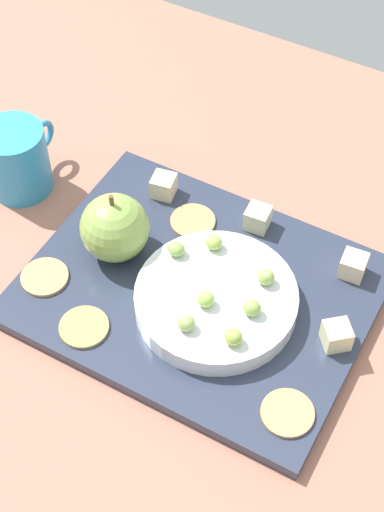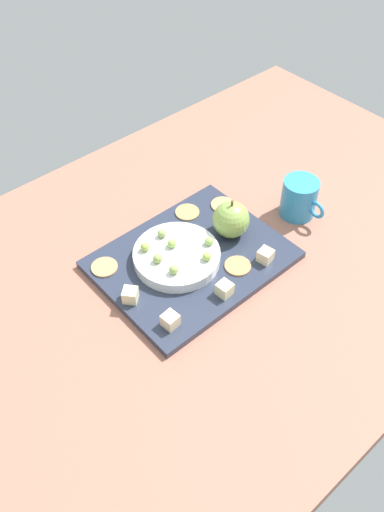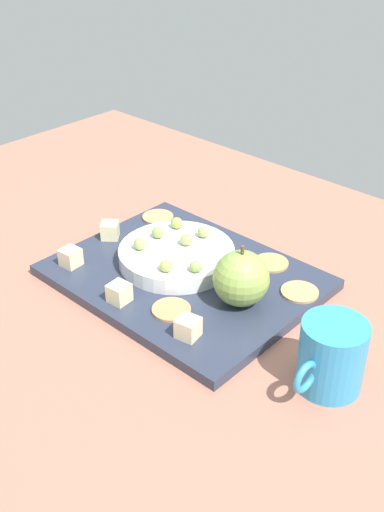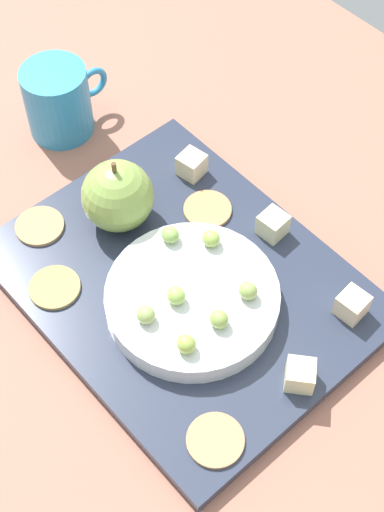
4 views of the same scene
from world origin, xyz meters
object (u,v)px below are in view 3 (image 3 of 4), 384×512
cheese_cube_1 (71,257)px  grape_1 (204,232)px  platter (184,277)px  grape_5 (177,223)px  cracker_2 (300,292)px  grape_0 (158,232)px  cup (331,356)px  cracker_0 (158,217)px  cheese_cube_2 (110,230)px  grape_3 (166,266)px  apple_whole (241,278)px  grape_2 (195,266)px  grape_6 (140,244)px  cheese_cube_0 (119,293)px  serving_dish (177,255)px  cheese_cube_3 (188,328)px  grape_4 (186,240)px  cracker_1 (271,263)px  cracker_3 (171,310)px

cheese_cube_1 → grape_1: grape_1 is taller
platter → grape_5: 10.12cm
cracker_2 → grape_5: size_ratio=2.69×
grape_0 → cup: size_ratio=0.18×
cracker_2 → cracker_0: bearing=176.1°
cheese_cube_2 → grape_3: grape_3 is taller
apple_whole → grape_2: apple_whole is taller
cracker_0 → grape_3: grape_3 is taller
cheese_cube_1 → cracker_2: size_ratio=0.51×
apple_whole → grape_0: bearing=174.0°
grape_3 → grape_6: grape_6 is taller
cheese_cube_2 → cracker_0: bearing=84.9°
grape_1 → cheese_cube_0: bearing=-88.3°
serving_dish → apple_whole: 13.85cm
cheese_cube_0 → cheese_cube_3: same height
cracker_0 → grape_1: grape_1 is taller
cheese_cube_0 → cracker_2: size_ratio=0.51×
apple_whole → cheese_cube_2: bearing=-178.9°
grape_2 → grape_4: size_ratio=1.00×
grape_1 → grape_6: size_ratio=1.00×
grape_4 → serving_dish: bearing=-101.0°
platter → serving_dish: bearing=154.9°
cracker_0 → cracker_1: size_ratio=1.00×
cracker_3 → grape_1: grape_1 is taller
platter → grape_2: grape_2 is taller
apple_whole → grape_3: (-10.30, -3.97, -0.65)cm
cheese_cube_1 → cracker_2: 34.14cm
apple_whole → grape_0: (-17.86, 1.89, -0.59)cm
cracker_2 → cup: size_ratio=0.48×
grape_2 → grape_6: size_ratio=1.00×
grape_5 → grape_6: 8.39cm
cracker_0 → apple_whole: bearing=-20.1°
grape_2 → cup: size_ratio=0.18×
cracker_2 → grape_6: 24.46cm
serving_dish → grape_0: size_ratio=8.84×
cheese_cube_0 → cup: size_ratio=0.25×
cheese_cube_3 → grape_0: size_ratio=1.36×
cheese_cube_3 → cup: (16.94, 6.02, 1.52)cm
cracker_0 → grape_4: grape_4 is taller
cup → grape_0: bearing=170.0°
cheese_cube_2 → grape_1: 15.62cm
serving_dish → grape_1: 5.77cm
cracker_1 → grape_2: 13.05cm
grape_6 → cup: bearing=-3.1°
cheese_cube_0 → cracker_0: 24.47cm
grape_4 → cheese_cube_2: bearing=-164.3°
cheese_cube_1 → cheese_cube_2: (-1.91, 9.39, 0.00)cm
cheese_cube_1 → grape_3: grape_3 is taller
cheese_cube_0 → cracker_2: (17.17, 18.40, -1.15)cm
platter → cheese_cube_2: bearing=-177.8°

